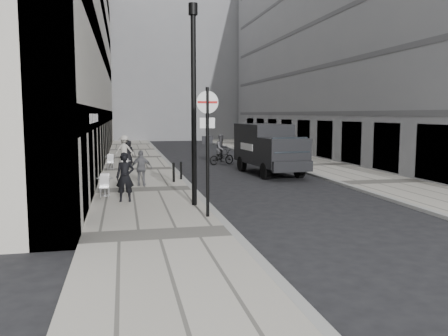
# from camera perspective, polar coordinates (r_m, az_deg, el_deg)

# --- Properties ---
(ground) EXTENTS (120.00, 120.00, 0.00)m
(ground) POSITION_cam_1_polar(r_m,az_deg,el_deg) (10.56, 4.37, -11.53)
(ground) COLOR black
(ground) RESTS_ON ground
(sidewalk) EXTENTS (4.00, 60.00, 0.12)m
(sidewalk) POSITION_cam_1_polar(r_m,az_deg,el_deg) (27.83, -10.18, -0.20)
(sidewalk) COLOR #A6A196
(sidewalk) RESTS_ON ground
(far_sidewalk) EXTENTS (4.00, 60.00, 0.12)m
(far_sidewalk) POSITION_cam_1_polar(r_m,az_deg,el_deg) (30.24, 11.14, 0.31)
(far_sidewalk) COLOR #A6A196
(far_sidewalk) RESTS_ON ground
(building_left) EXTENTS (4.00, 45.00, 18.00)m
(building_left) POSITION_cam_1_polar(r_m,az_deg,el_deg) (34.75, -17.73, 15.72)
(building_left) COLOR beige
(building_left) RESTS_ON ground
(building_right) EXTENTS (6.00, 45.00, 20.00)m
(building_right) POSITION_cam_1_polar(r_m,az_deg,el_deg) (38.66, 14.64, 16.35)
(building_right) COLOR slate
(building_right) RESTS_ON ground
(building_far) EXTENTS (24.00, 16.00, 22.00)m
(building_far) POSITION_cam_1_polar(r_m,az_deg,el_deg) (66.23, -8.40, 13.16)
(building_far) COLOR slate
(building_far) RESTS_ON ground
(walking_man) EXTENTS (0.69, 0.49, 1.78)m
(walking_man) POSITION_cam_1_polar(r_m,az_deg,el_deg) (17.41, -11.81, -1.08)
(walking_man) COLOR black
(walking_man) RESTS_ON sidewalk
(sign_post) EXTENTS (0.68, 0.13, 3.95)m
(sign_post) POSITION_cam_1_polar(r_m,az_deg,el_deg) (14.38, -2.01, 4.04)
(sign_post) COLOR black
(sign_post) RESTS_ON sidewalk
(lamppost) EXTENTS (0.31, 0.31, 6.81)m
(lamppost) POSITION_cam_1_polar(r_m,az_deg,el_deg) (16.29, -3.67, 8.75)
(lamppost) COLOR black
(lamppost) RESTS_ON sidewalk
(bollard_near) EXTENTS (0.11, 0.11, 0.85)m
(bollard_near) POSITION_cam_1_polar(r_m,az_deg,el_deg) (22.11, -6.08, -0.59)
(bollard_near) COLOR black
(bollard_near) RESTS_ON sidewalk
(bollard_far) EXTENTS (0.11, 0.11, 0.80)m
(bollard_far) POSITION_cam_1_polar(r_m,az_deg,el_deg) (23.04, -5.19, -0.36)
(bollard_far) COLOR black
(bollard_far) RESTS_ON sidewalk
(panel_van) EXTENTS (2.61, 5.92, 2.71)m
(panel_van) POSITION_cam_1_polar(r_m,az_deg,el_deg) (25.86, 5.31, 2.63)
(panel_van) COLOR black
(panel_van) RESTS_ON ground
(cyclist) EXTENTS (1.94, 1.31, 1.98)m
(cyclist) POSITION_cam_1_polar(r_m,az_deg,el_deg) (30.60, -0.30, 1.84)
(cyclist) COLOR black
(cyclist) RESTS_ON ground
(pedestrian_a) EXTENTS (0.96, 0.48, 1.57)m
(pedestrian_a) POSITION_cam_1_polar(r_m,az_deg,el_deg) (21.04, -9.90, -0.02)
(pedestrian_a) COLOR slate
(pedestrian_a) RESTS_ON sidewalk
(pedestrian_b) EXTENTS (1.34, 1.02, 1.84)m
(pedestrian_b) POSITION_cam_1_polar(r_m,az_deg,el_deg) (30.01, -11.88, 2.12)
(pedestrian_b) COLOR #B4AEA6
(pedestrian_b) RESTS_ON sidewalk
(pedestrian_c) EXTENTS (0.87, 0.71, 1.53)m
(pedestrian_c) POSITION_cam_1_polar(r_m,az_deg,el_deg) (30.12, -11.45, 1.85)
(pedestrian_c) COLOR black
(pedestrian_c) RESTS_ON sidewalk
(cafe_table_near) EXTENTS (0.64, 1.44, 0.82)m
(cafe_table_near) POSITION_cam_1_polar(r_m,az_deg,el_deg) (18.84, -14.16, -2.02)
(cafe_table_near) COLOR #BDBCBF
(cafe_table_near) RESTS_ON sidewalk
(cafe_table_mid) EXTENTS (0.62, 1.41, 0.80)m
(cafe_table_mid) POSITION_cam_1_polar(r_m,az_deg,el_deg) (25.70, -11.83, 0.26)
(cafe_table_mid) COLOR #A9A9AB
(cafe_table_mid) RESTS_ON sidewalk
(cafe_table_far) EXTENTS (0.64, 1.44, 0.82)m
(cafe_table_far) POSITION_cam_1_polar(r_m,az_deg,el_deg) (28.02, -13.49, 0.75)
(cafe_table_far) COLOR #B3B3B5
(cafe_table_far) RESTS_ON sidewalk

